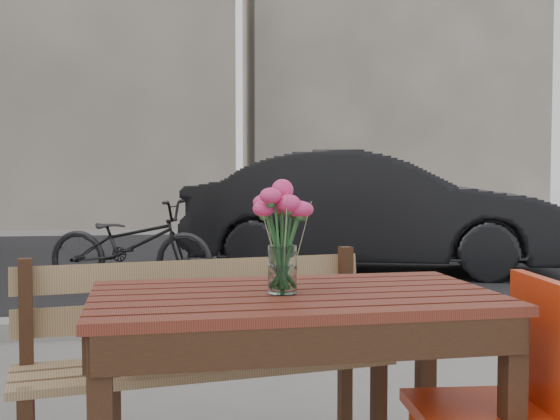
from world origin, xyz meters
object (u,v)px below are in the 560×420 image
parked_car (372,212)px  bicycle (131,244)px  red_chair (508,393)px  main_table (294,332)px  main_vase (282,223)px

parked_car → bicycle: 2.77m
red_chair → parked_car: parked_car is taller
main_table → main_vase: size_ratio=3.65×
red_chair → main_vase: main_vase is taller
main_table → red_chair: (0.62, -0.17, -0.16)m
main_table → bicycle: 4.85m
main_table → bicycle: (-0.82, 4.78, -0.20)m
red_chair → main_table: bearing=-102.3°
red_chair → parked_car: size_ratio=0.20×
parked_car → main_vase: bearing=177.5°
main_table → main_vase: 0.34m
red_chair → main_vase: 0.84m
main_table → red_chair: bearing=-18.5°
main_vase → bicycle: size_ratio=0.21×
main_table → parked_car: size_ratio=0.30×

